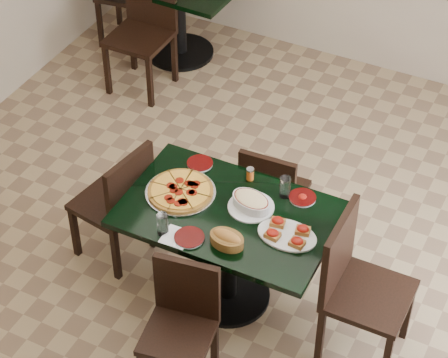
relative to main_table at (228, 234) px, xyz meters
The scene contains 19 objects.
floor 0.61m from the main_table, 120.56° to the left, with size 5.50×5.50×0.00m, color #8C7450.
main_table is the anchor object (origin of this frame).
back_table 2.87m from the main_table, 125.08° to the left, with size 1.11×0.83×0.75m.
chair_far 0.59m from the main_table, 87.19° to the left, with size 0.40×0.40×0.82m.
chair_near 0.63m from the main_table, 88.20° to the right, with size 0.44×0.44×0.82m.
chair_right 0.81m from the main_table, ahead, with size 0.47×0.47×0.99m.
chair_left 0.79m from the main_table, behind, with size 0.49×0.49×0.90m.
back_chair_near 2.51m from the main_table, 132.30° to the left, with size 0.47×0.47×1.00m.
pepperoni_pizza 0.39m from the main_table, behind, with size 0.43×0.43×0.04m.
lasagna_casserole 0.27m from the main_table, 41.31° to the left, with size 0.28×0.28×0.09m.
bread_basket 0.34m from the main_table, 65.41° to the right, with size 0.22×0.16×0.09m.
bruschetta_platter 0.44m from the main_table, ahead, with size 0.36×0.25×0.05m.
side_plate_near 0.37m from the main_table, 108.38° to the right, with size 0.18×0.18×0.02m.
side_plate_far_r 0.50m from the main_table, 41.13° to the left, with size 0.16×0.16×0.03m.
side_plate_far_l 0.50m from the main_table, 139.13° to the left, with size 0.16×0.16×0.02m.
napkin_setting 0.41m from the main_table, 117.58° to the right, with size 0.16×0.16×0.01m.
water_glass_a 0.44m from the main_table, 49.20° to the left, with size 0.07×0.07×0.14m, color white.
water_glass_b 0.49m from the main_table, 128.01° to the right, with size 0.07×0.07×0.14m, color white.
pepper_shaker 0.39m from the main_table, 92.14° to the left, with size 0.05×0.05×0.08m.
Camera 1 is at (1.77, -3.53, 4.29)m, focal length 70.00 mm.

